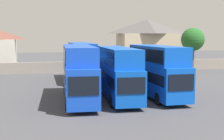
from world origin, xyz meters
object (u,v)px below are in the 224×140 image
object	(u,v)px
house_terrace_centre	(147,43)
tree_left_of_lot	(193,40)
bus_4	(82,60)
bus_1	(79,70)
bus_3	(157,69)
bus_2	(118,70)
bus_5	(107,66)

from	to	relation	value
house_terrace_centre	tree_left_of_lot	xyz separation A→B (m)	(5.03, -8.85, 0.66)
bus_4	house_terrace_centre	bearing A→B (deg)	139.43
bus_1	bus_3	size ratio (longest dim) A/B	1.15
tree_left_of_lot	bus_3	bearing A→B (deg)	-124.59
bus_3	tree_left_of_lot	bearing A→B (deg)	144.89
bus_3	tree_left_of_lot	xyz separation A→B (m)	(14.55, 21.11, 2.45)
bus_1	bus_4	distance (m)	12.99
bus_2	bus_4	xyz separation A→B (m)	(-1.63, 12.80, 0.08)
bus_3	bus_4	world-z (taller)	bus_4
bus_4	bus_1	bearing A→B (deg)	-8.20
bus_1	house_terrace_centre	distance (m)	34.48
bus_5	house_terrace_centre	xyz separation A→B (m)	(11.69, 17.03, 2.67)
house_terrace_centre	tree_left_of_lot	size ratio (longest dim) A/B	1.54
bus_5	tree_left_of_lot	distance (m)	18.91
bus_3	bus_5	size ratio (longest dim) A/B	0.94
bus_5	bus_2	bearing A→B (deg)	-6.85
bus_5	tree_left_of_lot	xyz separation A→B (m)	(16.72, 8.18, 3.32)
bus_4	bus_5	distance (m)	3.50
bus_1	tree_left_of_lot	size ratio (longest dim) A/B	1.63
bus_2	tree_left_of_lot	bearing A→B (deg)	142.04
bus_3	house_terrace_centre	bearing A→B (deg)	161.83
bus_1	bus_3	xyz separation A→B (m)	(7.61, -0.09, -0.03)
bus_3	bus_4	distance (m)	14.06
bus_3	bus_4	size ratio (longest dim) A/B	0.89
bus_1	tree_left_of_lot	distance (m)	30.64
bus_5	bus_4	bearing A→B (deg)	-88.97
bus_3	tree_left_of_lot	world-z (taller)	tree_left_of_lot
bus_1	house_terrace_centre	bearing A→B (deg)	154.05
bus_2	bus_5	size ratio (longest dim) A/B	1.02
bus_2	bus_3	size ratio (longest dim) A/B	1.09
bus_3	house_terrace_centre	size ratio (longest dim) A/B	0.92
bus_4	house_terrace_centre	world-z (taller)	house_terrace_centre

